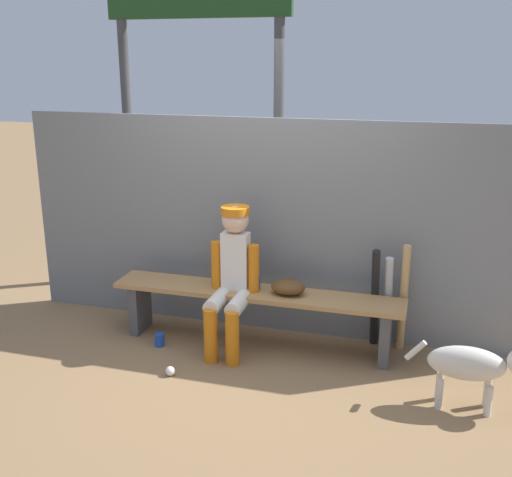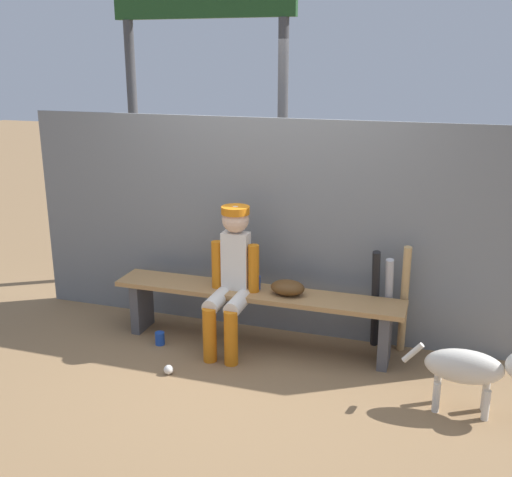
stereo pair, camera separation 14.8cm
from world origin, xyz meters
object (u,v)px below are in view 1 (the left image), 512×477
object	(u,v)px
baseball	(170,371)
cup_on_ground	(159,340)
scoreboard	(203,20)
bat_wood_tan	(403,298)
baseball_glove	(288,287)
bat_aluminum_silver	(388,303)
dugout_bench	(256,303)
dog	(475,365)
cup_on_bench	(256,283)
player_seated	(231,274)
bat_aluminum_black	(375,298)

from	to	relation	value
baseball	cup_on_ground	bearing A→B (deg)	123.71
cup_on_ground	scoreboard	world-z (taller)	scoreboard
bat_wood_tan	baseball	bearing A→B (deg)	-150.96
baseball_glove	bat_aluminum_silver	world-z (taller)	bat_aluminum_silver
dugout_bench	dog	xyz separation A→B (m)	(1.70, -0.52, -0.04)
bat_aluminum_silver	cup_on_bench	bearing A→B (deg)	-169.43
cup_on_ground	baseball	bearing A→B (deg)	-56.29
player_seated	cup_on_bench	world-z (taller)	player_seated
dugout_bench	bat_wood_tan	distance (m)	1.21
baseball_glove	cup_on_bench	bearing A→B (deg)	171.86
cup_on_bench	dog	distance (m)	1.82
baseball_glove	cup_on_ground	world-z (taller)	baseball_glove
scoreboard	dog	bearing A→B (deg)	-34.35
bat_wood_tan	cup_on_ground	bearing A→B (deg)	-165.94
baseball	cup_on_bench	distance (m)	1.00
dog	baseball	bearing A→B (deg)	-175.88
player_seated	cup_on_bench	distance (m)	0.25
cup_on_ground	baseball_glove	bearing A→B (deg)	13.20
player_seated	baseball	xyz separation A→B (m)	(-0.31, -0.56, -0.62)
player_seated	cup_on_ground	size ratio (longest dim) A/B	10.87
baseball_glove	bat_wood_tan	size ratio (longest dim) A/B	0.30
bat_aluminum_black	cup_on_ground	world-z (taller)	bat_aluminum_black
cup_on_ground	cup_on_bench	size ratio (longest dim) A/B	1.00
baseball	bat_aluminum_silver	bearing A→B (deg)	30.81
dugout_bench	player_seated	distance (m)	0.35
bat_aluminum_silver	scoreboard	world-z (taller)	scoreboard
dog	cup_on_bench	bearing A→B (deg)	161.86
baseball_glove	bat_wood_tan	world-z (taller)	bat_wood_tan
dog	cup_on_ground	bearing A→B (deg)	173.63
cup_on_bench	baseball_glove	bearing A→B (deg)	-8.14
bat_aluminum_black	bat_wood_tan	distance (m)	0.23
bat_aluminum_silver	bat_wood_tan	size ratio (longest dim) A/B	0.89
bat_aluminum_silver	baseball	distance (m)	1.84
bat_aluminum_black	bat_aluminum_silver	world-z (taller)	bat_aluminum_black
baseball_glove	cup_on_bench	world-z (taller)	baseball_glove
dugout_bench	scoreboard	size ratio (longest dim) A/B	0.64
cup_on_ground	bat_wood_tan	bearing A→B (deg)	14.06
bat_aluminum_silver	player_seated	bearing A→B (deg)	-163.84
baseball	player_seated	bearing A→B (deg)	60.97
cup_on_ground	dog	distance (m)	2.51
cup_on_bench	bat_aluminum_silver	bearing A→B (deg)	10.57
baseball_glove	scoreboard	bearing A→B (deg)	132.80
bat_aluminum_black	cup_on_bench	distance (m)	0.99
dugout_bench	bat_aluminum_silver	xyz separation A→B (m)	(1.06, 0.24, 0.03)
cup_on_bench	dog	xyz separation A→B (m)	(1.72, -0.56, -0.21)
player_seated	dugout_bench	bearing A→B (deg)	33.63
bat_aluminum_black	baseball	bearing A→B (deg)	-147.87
baseball	scoreboard	world-z (taller)	scoreboard
dog	bat_aluminum_black	bearing A→B (deg)	135.30
dugout_bench	dog	bearing A→B (deg)	-17.05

